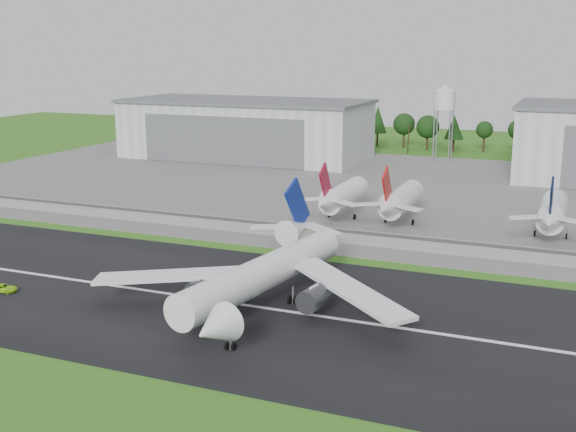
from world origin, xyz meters
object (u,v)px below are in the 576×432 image
at_px(ground_vehicle, 3,288).
at_px(parked_jet_red_b, 398,201).
at_px(parked_jet_red_a, 340,196).
at_px(main_airliner, 262,282).
at_px(parked_jet_navy, 552,213).

relative_size(ground_vehicle, parked_jet_red_b, 0.16).
relative_size(ground_vehicle, parked_jet_red_a, 0.16).
xyz_separation_m(ground_vehicle, parked_jet_red_a, (38.68, 77.14, 5.43)).
distance_m(parked_jet_red_a, parked_jet_red_b, 15.21).
distance_m(main_airliner, ground_vehicle, 48.44).
bearing_deg(main_airliner, parked_jet_red_a, -73.85).
xyz_separation_m(ground_vehicle, parked_jet_red_b, (53.89, 77.15, 5.49)).
height_order(main_airliner, parked_jet_red_a, main_airliner).
height_order(parked_jet_red_a, parked_jet_navy, parked_jet_navy).
bearing_deg(ground_vehicle, main_airliner, -91.01).
height_order(main_airliner, parked_jet_navy, main_airliner).
relative_size(main_airliner, parked_jet_red_a, 1.89).
bearing_deg(parked_jet_red_b, parked_jet_navy, 0.01).
relative_size(main_airliner, parked_jet_navy, 1.89).
xyz_separation_m(parked_jet_red_a, parked_jet_navy, (51.23, 0.02, 0.13)).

